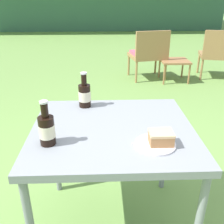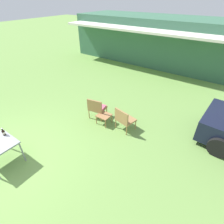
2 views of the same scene
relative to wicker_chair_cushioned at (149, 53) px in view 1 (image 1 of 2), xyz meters
The scene contains 9 objects.
ground_plane 3.34m from the wicker_chair_cushioned, 103.23° to the right, with size 60.00×60.00×0.00m, color #6B9347.
wicker_chair_cushioned is the anchor object (origin of this frame).
wicker_chair_plain 1.22m from the wicker_chair_cushioned, ahead, with size 0.68×0.62×0.85m.
garden_side_table 0.48m from the wicker_chair_cushioned, 16.56° to the right, with size 0.47×0.44×0.37m.
patio_table 3.31m from the wicker_chair_cushioned, 103.23° to the right, with size 0.90×0.81×0.74m.
cake_on_plate 3.46m from the wicker_chair_cushioned, 98.98° to the right, with size 0.20×0.20×0.07m.
cola_bottle_near 3.08m from the wicker_chair_cushioned, 107.65° to the right, with size 0.08×0.08×0.23m.
cola_bottle_far 3.56m from the wicker_chair_cushioned, 107.82° to the right, with size 0.08×0.08×0.23m.
fork 3.47m from the wicker_chair_cushioned, 99.83° to the right, with size 0.16×0.02×0.01m.
Camera 1 is at (-0.05, -1.29, 1.44)m, focal length 42.00 mm.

